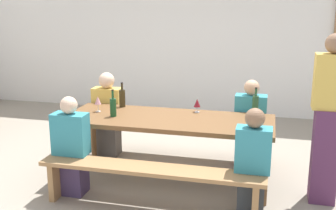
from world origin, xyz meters
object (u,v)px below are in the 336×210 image
Objects in this scene: tasting_table at (168,124)px; wine_glass_0 at (98,101)px; wine_glass_1 at (197,103)px; wine_bottle_2 at (122,98)px; standing_host at (328,123)px; seated_guest_far_1 at (250,127)px; wine_bottle_0 at (113,107)px; seated_guest_near_1 at (252,165)px; seated_guest_far_0 at (108,116)px; wine_glass_2 at (258,114)px; wine_bottle_1 at (255,105)px; bench_far at (182,131)px; seated_guest_near_0 at (71,149)px; bench_near at (150,175)px.

wine_glass_0 reaches higher than tasting_table.
wine_glass_1 reaches higher than tasting_table.
standing_host is (2.37, -0.49, -0.01)m from wine_bottle_2.
seated_guest_far_1 is at bearing 33.68° from tasting_table.
seated_guest_near_1 reaches higher than wine_bottle_0.
seated_guest_near_1 is 0.96× the size of seated_guest_far_1.
wine_bottle_2 is at bearing 51.57° from seated_guest_far_0.
seated_guest_far_0 reaches higher than tasting_table.
tasting_table is 0.66m from wine_bottle_0.
standing_host is (1.41, -0.46, -0.01)m from wine_glass_1.
wine_glass_1 is 1.49m from standing_host.
wine_glass_1 is at bearing -17.89° from standing_host.
standing_host reaches higher than wine_glass_0.
wine_glass_1 is at bearing 153.53° from wine_glass_2.
wine_bottle_1 is at bearing -1.18° from wine_bottle_2.
bench_far is 0.92m from seated_guest_far_1.
wine_glass_0 is at bearing -73.21° from seated_guest_far_1.
wine_bottle_1 is 1.63m from wine_bottle_2.
seated_guest_near_1 reaches higher than wine_glass_2.
wine_bottle_2 is at bearing 166.78° from wine_glass_2.
wine_glass_0 is (-1.83, -0.26, 0.01)m from wine_bottle_1.
wine_glass_2 is at bearing -38.01° from bench_far.
seated_guest_near_0 is (-0.24, -0.95, -0.36)m from wine_bottle_2.
wine_glass_0 is at bearing 70.60° from seated_guest_near_1.
wine_bottle_0 is at bearing -83.33° from wine_bottle_2.
wine_glass_0 is 0.64m from seated_guest_far_0.
standing_host reaches higher than seated_guest_far_0.
seated_guest_near_1 is at bearing -53.69° from bench_far.
seated_guest_far_0 is at bearing 126.14° from bench_near.
seated_guest_far_1 is at bearing 16.79° from wine_glass_0.
wine_bottle_1 is 1.98m from seated_guest_far_0.
wine_bottle_0 is 1.94× the size of wine_glass_1.
seated_guest_near_1 is (0.99, 0.15, 0.15)m from bench_near.
wine_bottle_0 is 1.68× the size of wine_glass_0.
seated_guest_far_1 is (1.77, 0.53, -0.36)m from wine_glass_0.
wine_glass_1 reaches higher than bench_near.
wine_bottle_1 reaches higher than wine_glass_2.
bench_far is 1.30× the size of standing_host.
wine_glass_1 is at bearing -56.76° from bench_far.
wine_bottle_1 reaches higher than wine_bottle_0.
seated_guest_near_0 is (-1.19, -0.92, -0.35)m from wine_glass_1.
seated_guest_far_1 reaches higher than tasting_table.
seated_guest_near_0 is (-0.92, -1.34, 0.14)m from bench_far.
seated_guest_far_1 is (-0.09, 1.19, 0.02)m from seated_guest_near_1.
seated_guest_far_1 is at bearing 56.32° from bench_near.
seated_guest_near_1 is 2.30m from seated_guest_far_0.
wine_bottle_0 is 0.29× the size of seated_guest_near_0.
seated_guest_near_0 is 1.19m from seated_guest_far_0.
wine_bottle_0 reaches higher than wine_glass_0.
seated_guest_near_1 reaches higher than tasting_table.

